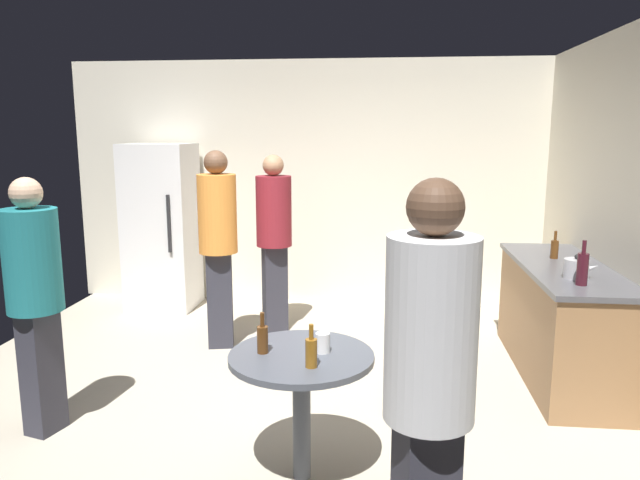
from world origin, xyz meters
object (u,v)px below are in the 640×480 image
object	(u,v)px
wine_bottle_on_counter	(582,268)
person_in_maroon_shirt	(274,229)
refrigerator	(162,227)
person_in_white_shirt	(429,375)
person_in_orange_shirt	(218,234)
beer_bottle_on_counter	(555,249)
beer_bottle_brown	(263,338)
beer_bottle_amber	(311,352)
kettle	(577,269)
person_in_teal_shirt	(34,287)
foreground_table	(301,372)
plastic_cup_white	(323,343)

from	to	relation	value
wine_bottle_on_counter	person_in_maroon_shirt	world-z (taller)	person_in_maroon_shirt
refrigerator	person_in_maroon_shirt	size ratio (longest dim) A/B	1.05
person_in_maroon_shirt	wine_bottle_on_counter	bearing A→B (deg)	33.79
person_in_white_shirt	person_in_orange_shirt	world-z (taller)	person_in_white_shirt
beer_bottle_on_counter	beer_bottle_brown	bearing A→B (deg)	-137.04
beer_bottle_on_counter	person_in_maroon_shirt	distance (m)	2.51
beer_bottle_amber	kettle	bearing A→B (deg)	39.03
person_in_teal_shirt	person_in_maroon_shirt	bearing A→B (deg)	77.89
foreground_table	wine_bottle_on_counter	bearing A→B (deg)	30.25
kettle	beer_bottle_on_counter	bearing A→B (deg)	87.24
plastic_cup_white	person_in_orange_shirt	bearing A→B (deg)	120.09
wine_bottle_on_counter	person_in_white_shirt	size ratio (longest dim) A/B	0.17
person_in_orange_shirt	beer_bottle_brown	bearing A→B (deg)	9.95
wine_bottle_on_counter	person_in_teal_shirt	world-z (taller)	person_in_teal_shirt
beer_bottle_brown	person_in_orange_shirt	world-z (taller)	person_in_orange_shirt
person_in_maroon_shirt	person_in_teal_shirt	size ratio (longest dim) A/B	1.03
beer_bottle_brown	beer_bottle_amber	bearing A→B (deg)	-30.44
kettle	person_in_teal_shirt	distance (m)	3.65
person_in_orange_shirt	person_in_teal_shirt	bearing A→B (deg)	-35.75
refrigerator	beer_bottle_amber	world-z (taller)	refrigerator
kettle	foreground_table	bearing A→B (deg)	-145.80
beer_bottle_amber	person_in_maroon_shirt	distance (m)	2.75
wine_bottle_on_counter	person_in_orange_shirt	bearing A→B (deg)	161.33
wine_bottle_on_counter	plastic_cup_white	distance (m)	1.96
foreground_table	plastic_cup_white	size ratio (longest dim) A/B	7.27
kettle	person_in_maroon_shirt	distance (m)	2.72
kettle	wine_bottle_on_counter	world-z (taller)	wine_bottle_on_counter
refrigerator	foreground_table	xyz separation A→B (m)	(1.97, -3.14, -0.27)
refrigerator	wine_bottle_on_counter	xyz separation A→B (m)	(3.76, -2.10, 0.12)
foreground_table	plastic_cup_white	world-z (taller)	plastic_cup_white
beer_bottle_amber	beer_bottle_brown	distance (m)	0.34
refrigerator	person_in_white_shirt	xyz separation A→B (m)	(2.59, -4.09, 0.14)
kettle	person_in_white_shirt	bearing A→B (deg)	-118.81
plastic_cup_white	person_in_maroon_shirt	world-z (taller)	person_in_maroon_shirt
foreground_table	person_in_white_shirt	world-z (taller)	person_in_white_shirt
person_in_white_shirt	beer_bottle_amber	bearing A→B (deg)	12.81
person_in_maroon_shirt	person_in_teal_shirt	distance (m)	2.42
beer_bottle_on_counter	beer_bottle_amber	distance (m)	2.73
beer_bottle_amber	person_in_maroon_shirt	size ratio (longest dim) A/B	0.13
refrigerator	foreground_table	size ratio (longest dim) A/B	2.25
kettle	plastic_cup_white	world-z (taller)	kettle
refrigerator	foreground_table	distance (m)	3.72
kettle	person_in_maroon_shirt	xyz separation A→B (m)	(-2.41, 1.26, 0.03)
kettle	person_in_orange_shirt	world-z (taller)	person_in_orange_shirt
foreground_table	beer_bottle_brown	distance (m)	0.28
kettle	beer_bottle_brown	size ratio (longest dim) A/B	1.06
kettle	plastic_cup_white	xyz separation A→B (m)	(-1.69, -1.19, -0.18)
beer_bottle_on_counter	beer_bottle_brown	xyz separation A→B (m)	(-2.05, -1.91, -0.17)
person_in_orange_shirt	wine_bottle_on_counter	bearing A→B (deg)	59.34
wine_bottle_on_counter	person_in_maroon_shirt	size ratio (longest dim) A/B	0.18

